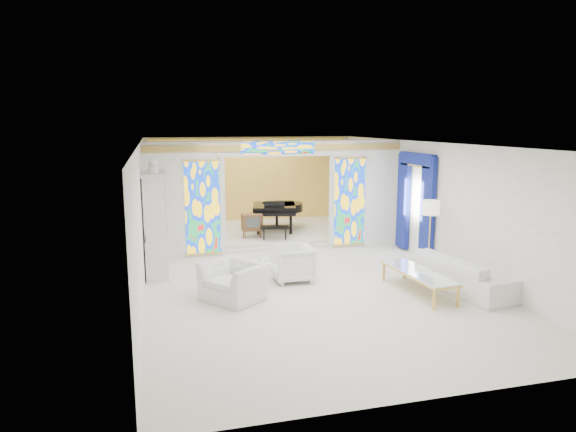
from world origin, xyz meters
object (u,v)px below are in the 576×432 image
object	(u,v)px
tv_console	(252,222)
china_cabinet	(156,224)
sofa	(462,273)
grand_piano	(278,208)
armchair_right	(292,263)
coffee_table	(418,273)
armchair_left	(234,281)

from	to	relation	value
tv_console	china_cabinet	bearing A→B (deg)	-136.39
sofa	grand_piano	size ratio (longest dim) A/B	0.98
grand_piano	tv_console	world-z (taller)	grand_piano
armchair_right	coffee_table	xyz separation A→B (m)	(2.29, -1.47, 0.02)
coffee_table	grand_piano	xyz separation A→B (m)	(-1.48, 6.18, 0.42)
china_cabinet	coffee_table	xyz separation A→B (m)	(5.18, -2.80, -0.75)
armchair_right	tv_console	size ratio (longest dim) A/B	1.28
armchair_left	grand_piano	world-z (taller)	grand_piano
grand_piano	tv_console	bearing A→B (deg)	-125.23
tv_console	sofa	bearing A→B (deg)	-55.70
coffee_table	grand_piano	distance (m)	6.36
china_cabinet	armchair_left	distance (m)	2.79
sofa	grand_piano	bearing A→B (deg)	11.99
armchair_left	coffee_table	xyz separation A→B (m)	(3.72, -0.56, 0.05)
china_cabinet	tv_console	distance (m)	3.70
grand_piano	sofa	bearing A→B (deg)	-55.86
sofa	coffee_table	xyz separation A→B (m)	(-0.99, 0.03, 0.06)
sofa	coffee_table	bearing A→B (deg)	78.28
sofa	tv_console	size ratio (longest dim) A/B	3.66
armchair_left	tv_console	xyz separation A→B (m)	(1.24, 4.71, 0.25)
coffee_table	grand_piano	size ratio (longest dim) A/B	0.83
china_cabinet	armchair_left	xyz separation A→B (m)	(1.46, -2.23, -0.80)
armchair_right	sofa	size ratio (longest dim) A/B	0.35
armchair_right	armchair_left	bearing A→B (deg)	-56.81
sofa	grand_piano	distance (m)	6.70
armchair_left	tv_console	distance (m)	4.87
china_cabinet	armchair_left	bearing A→B (deg)	-56.84
coffee_table	sofa	bearing A→B (deg)	-2.03
armchair_left	sofa	xyz separation A→B (m)	(4.71, -0.60, -0.01)
coffee_table	tv_console	distance (m)	5.83
armchair_left	grand_piano	distance (m)	6.06
coffee_table	tv_console	size ratio (longest dim) A/B	3.08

